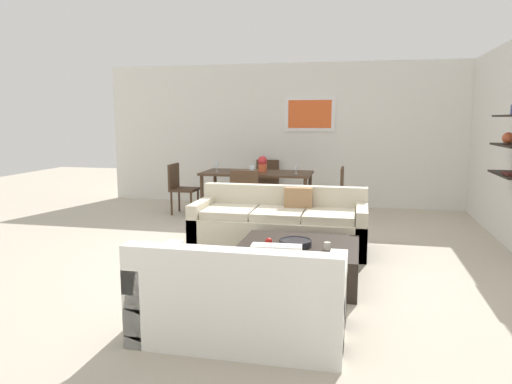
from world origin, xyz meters
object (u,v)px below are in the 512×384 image
(candle_jar, at_px, (327,246))
(wine_glass_foot, at_px, (252,168))
(coffee_table, at_px, (298,263))
(dining_table, at_px, (257,176))
(dining_chair_foot, at_px, (246,193))
(wine_glass_left_near, at_px, (217,165))
(centerpiece_vase, at_px, (262,164))
(dining_chair_head, at_px, (266,180))
(sofa_beige, at_px, (280,226))
(dining_chair_left_near, at_px, (180,185))
(wine_glass_right_near, at_px, (296,168))
(loveseat_white, at_px, (242,299))
(dining_chair_right_near, at_px, (335,190))
(decorative_bowl, at_px, (295,243))
(apple_on_coffee_table, at_px, (269,241))

(candle_jar, height_order, wine_glass_foot, wine_glass_foot)
(coffee_table, relative_size, wine_glass_foot, 7.78)
(dining_table, distance_m, dining_chair_foot, 0.87)
(coffee_table, bearing_deg, wine_glass_left_near, 120.10)
(coffee_table, xyz_separation_m, centerpiece_vase, (-1.06, 3.33, 0.70))
(centerpiece_vase, bearing_deg, dining_chair_head, 96.00)
(sofa_beige, height_order, wine_glass_left_near, wine_glass_left_near)
(coffee_table, height_order, dining_table, dining_table)
(dining_chair_foot, bearing_deg, centerpiece_vase, 84.78)
(dining_chair_left_near, distance_m, wine_glass_right_near, 2.07)
(loveseat_white, distance_m, coffee_table, 1.38)
(candle_jar, bearing_deg, dining_table, 113.10)
(dining_chair_right_near, bearing_deg, decorative_bowl, -94.23)
(apple_on_coffee_table, bearing_deg, wine_glass_foot, 105.95)
(dining_chair_head, height_order, centerpiece_vase, centerpiece_vase)
(apple_on_coffee_table, bearing_deg, decorative_bowl, 2.39)
(dining_chair_head, distance_m, dining_chair_left_near, 1.71)
(sofa_beige, height_order, wine_glass_right_near, wine_glass_right_near)
(decorative_bowl, height_order, wine_glass_left_near, wine_glass_left_near)
(sofa_beige, xyz_separation_m, coffee_table, (0.39, -1.19, -0.10))
(decorative_bowl, distance_m, wine_glass_right_near, 3.27)
(dining_chair_head, bearing_deg, dining_chair_left_near, -142.18)
(sofa_beige, distance_m, decorative_bowl, 1.30)
(coffee_table, bearing_deg, dining_table, 109.20)
(dining_chair_right_near, xyz_separation_m, dining_chair_left_near, (-2.70, 0.00, 0.00))
(dining_table, relative_size, dining_chair_left_near, 2.14)
(coffee_table, xyz_separation_m, dining_table, (-1.14, 3.27, 0.49))
(sofa_beige, height_order, coffee_table, sofa_beige)
(dining_chair_head, xyz_separation_m, wine_glass_right_near, (0.69, -0.96, 0.34))
(dining_table, distance_m, centerpiece_vase, 0.23)
(sofa_beige, xyz_separation_m, loveseat_white, (0.13, -2.54, 0.00))
(centerpiece_vase, bearing_deg, dining_chair_right_near, -11.53)
(candle_jar, bearing_deg, dining_chair_left_near, 131.22)
(wine_glass_right_near, bearing_deg, wine_glass_foot, -158.58)
(candle_jar, xyz_separation_m, dining_chair_left_near, (-2.79, 3.19, 0.09))
(dining_chair_right_near, height_order, centerpiece_vase, centerpiece_vase)
(dining_chair_foot, height_order, wine_glass_foot, wine_glass_foot)
(apple_on_coffee_table, relative_size, dining_chair_left_near, 0.08)
(wine_glass_left_near, relative_size, centerpiece_vase, 0.61)
(candle_jar, height_order, dining_chair_foot, dining_chair_foot)
(dining_chair_right_near, bearing_deg, dining_table, 171.62)
(loveseat_white, relative_size, coffee_table, 1.28)
(loveseat_white, relative_size, dining_chair_head, 1.79)
(decorative_bowl, relative_size, centerpiece_vase, 1.23)
(coffee_table, relative_size, centerpiece_vase, 4.50)
(candle_jar, height_order, centerpiece_vase, centerpiece_vase)
(candle_jar, distance_m, dining_chair_head, 4.48)
(dining_table, relative_size, centerpiece_vase, 6.90)
(dining_chair_right_near, xyz_separation_m, centerpiece_vase, (-1.27, 0.26, 0.38))
(candle_jar, bearing_deg, wine_glass_right_near, 102.91)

